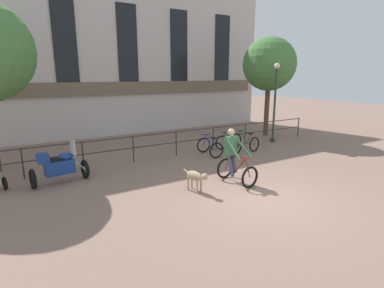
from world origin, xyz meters
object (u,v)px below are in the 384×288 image
at_px(dog, 196,177).
at_px(parked_motorcycle, 59,166).
at_px(parked_bicycle_mid_left, 228,144).
at_px(cyclist_with_bike, 234,159).
at_px(parked_bicycle_near_lamp, 210,147).
at_px(parked_bicycle_mid_right, 245,142).
at_px(street_lamp, 275,98).

distance_m(dog, parked_motorcycle, 4.32).
xyz_separation_m(dog, parked_bicycle_mid_left, (3.58, 3.14, -0.10)).
bearing_deg(cyclist_with_bike, parked_bicycle_near_lamp, 64.11).
relative_size(parked_motorcycle, parked_bicycle_mid_right, 1.45).
relative_size(parked_bicycle_mid_left, parked_bicycle_mid_right, 0.97).
height_order(parked_bicycle_mid_left, parked_bicycle_mid_right, same).
bearing_deg(parked_bicycle_near_lamp, cyclist_with_bike, 72.66).
relative_size(cyclist_with_bike, parked_bicycle_mid_right, 1.41).
bearing_deg(parked_bicycle_mid_right, parked_bicycle_mid_left, -9.15).
distance_m(dog, parked_bicycle_mid_left, 4.76).
relative_size(parked_motorcycle, parked_bicycle_near_lamp, 1.52).
distance_m(cyclist_with_bike, parked_motorcycle, 5.48).
bearing_deg(parked_bicycle_near_lamp, parked_bicycle_mid_left, -176.59).
bearing_deg(parked_bicycle_near_lamp, parked_motorcycle, 6.92).
height_order(cyclist_with_bike, parked_bicycle_mid_right, cyclist_with_bike).
distance_m(parked_bicycle_mid_right, street_lamp, 2.92).
bearing_deg(cyclist_with_bike, parked_bicycle_mid_left, 49.99).
bearing_deg(parked_bicycle_mid_left, street_lamp, -166.71).
relative_size(dog, parked_motorcycle, 0.59).
height_order(dog, parked_motorcycle, parked_motorcycle).
height_order(parked_bicycle_near_lamp, parked_bicycle_mid_right, same).
bearing_deg(parked_bicycle_near_lamp, street_lamp, -169.92).
bearing_deg(street_lamp, parked_motorcycle, -175.18).
height_order(cyclist_with_bike, parked_bicycle_mid_left, cyclist_with_bike).
distance_m(dog, parked_bicycle_near_lamp, 4.08).
bearing_deg(parked_bicycle_mid_left, parked_motorcycle, 7.63).
height_order(parked_bicycle_mid_right, street_lamp, street_lamp).
distance_m(dog, parked_bicycle_mid_right, 5.53).
distance_m(parked_bicycle_near_lamp, parked_bicycle_mid_right, 1.94).
bearing_deg(parked_motorcycle, parked_bicycle_mid_right, -95.13).
bearing_deg(parked_bicycle_mid_right, dog, 25.41).
xyz_separation_m(parked_bicycle_mid_left, parked_bicycle_mid_right, (0.97, 0.00, -0.00)).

